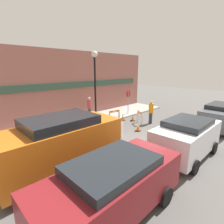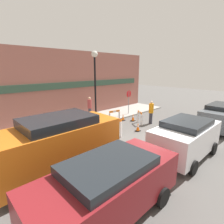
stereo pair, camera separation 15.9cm
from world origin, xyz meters
The scene contains 20 objects.
ground_plane centered at (0.00, 0.00, 0.00)m, with size 60.00×60.00×0.00m, color #565451.
sidewalk_slab centered at (0.00, 6.03, 0.06)m, with size 18.00×3.06×0.13m.
storefront_facade centered at (0.00, 7.63, 2.75)m, with size 18.00×0.22×5.50m.
streetlamp_post centered at (0.58, 4.99, 3.43)m, with size 0.44×0.44×5.14m.
stop_sign centered at (4.37, 5.04, 1.53)m, with size 0.60×0.06×2.09m.
barricade_0 centered at (1.91, 4.35, 0.53)m, with size 0.98×0.30×0.95m.
barricade_1 centered at (-0.38, 4.35, 0.54)m, with size 0.60×0.70×1.01m.
barricade_2 centered at (-0.10, 2.21, 0.59)m, with size 0.49×0.69×1.12m.
barricade_3 centered at (3.00, 2.75, 0.52)m, with size 0.55×0.77×0.96m.
traffic_cone_0 centered at (-0.47, 3.49, 0.36)m, with size 0.30×0.30×0.75m.
traffic_cone_1 centered at (1.63, 1.84, 0.28)m, with size 0.30×0.30×0.58m.
traffic_cone_2 centered at (3.22, 3.57, 0.29)m, with size 0.30×0.30×0.60m.
traffic_cone_3 centered at (0.73, 4.40, 0.25)m, with size 0.30×0.30×0.52m.
traffic_cone_4 centered at (2.76, 4.23, 0.26)m, with size 0.30×0.30×0.55m.
person_worker centered at (3.64, 2.20, 0.94)m, with size 0.48×0.48×1.75m.
person_pedestrian centered at (1.00, 6.29, 1.07)m, with size 0.43×0.43×1.74m.
parked_car_0 centered at (-4.46, -1.83, 0.96)m, with size 4.47×1.98×1.70m.
parked_car_1 centered at (0.45, -1.83, 1.01)m, with size 3.92×1.97×1.81m.
parked_car_2 centered at (6.04, -1.83, 0.98)m, with size 4.31×1.84×1.75m.
work_van centered at (-4.33, 1.16, 1.25)m, with size 4.83×2.12×2.29m.
Camera 2 is at (-7.30, -4.91, 4.06)m, focal length 28.00 mm.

